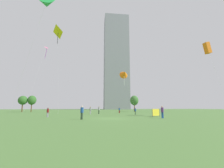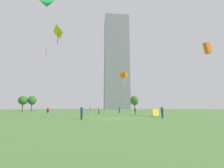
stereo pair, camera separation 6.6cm
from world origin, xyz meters
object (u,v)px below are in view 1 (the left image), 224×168
object	(u,v)px
kite_flying_1	(58,33)
distant_highrise_0	(116,62)
event_banner	(156,112)
kite_flying_2	(46,49)
kite_flying_4	(207,48)
person_standing_2	(99,109)
person_standing_3	(119,110)
park_tree_2	(32,100)
person_standing_1	(162,111)
park_tree_0	(23,100)
person_standing_6	(48,112)
park_tree_1	(134,100)
kite_flying_0	(46,1)
kite_flying_3	(124,74)
person_standing_4	(90,110)
person_standing_0	(82,111)

from	to	relation	value
kite_flying_1	distant_highrise_0	size ratio (longest dim) A/B	0.24
event_banner	kite_flying_2	bearing A→B (deg)	130.10
kite_flying_4	person_standing_2	bearing A→B (deg)	138.63
person_standing_2	distant_highrise_0	bearing A→B (deg)	-53.89
person_standing_3	park_tree_2	bearing A→B (deg)	126.86
person_standing_1	park_tree_0	size ratio (longest dim) A/B	0.31
person_standing_6	event_banner	distance (m)	18.48
park_tree_1	event_banner	world-z (taller)	park_tree_1
kite_flying_0	park_tree_1	distance (m)	43.68
person_standing_6	park_tree_2	size ratio (longest dim) A/B	0.26
kite_flying_1	park_tree_0	world-z (taller)	kite_flying_1
kite_flying_1	person_standing_1	bearing A→B (deg)	-43.72
kite_flying_3	person_standing_1	bearing A→B (deg)	-96.49
person_standing_4	park_tree_1	xyz separation A→B (m)	(18.69, 19.13, 3.25)
kite_flying_0	kite_flying_2	size ratio (longest dim) A/B	0.93
person_standing_0	park_tree_1	distance (m)	40.72
kite_flying_2	park_tree_2	distance (m)	19.55
person_standing_3	kite_flying_2	size ratio (longest dim) A/B	0.08
person_standing_2	park_tree_0	size ratio (longest dim) A/B	0.33
person_standing_2	person_standing_3	bearing A→B (deg)	-92.92
kite_flying_2	distant_highrise_0	world-z (taller)	distant_highrise_0
person_standing_1	park_tree_1	distance (m)	36.29
person_standing_0	park_tree_1	world-z (taller)	park_tree_1
kite_flying_3	person_standing_6	bearing A→B (deg)	-134.57
park_tree_1	park_tree_2	size ratio (longest dim) A/B	1.05
distant_highrise_0	park_tree_1	bearing A→B (deg)	-92.91
kite_flying_0	park_tree_0	bearing A→B (deg)	110.16
kite_flying_3	event_banner	distance (m)	26.62
park_tree_2	person_standing_4	bearing A→B (deg)	-52.42
person_standing_1	person_standing_3	bearing A→B (deg)	85.06
kite_flying_0	kite_flying_3	world-z (taller)	kite_flying_0
kite_flying_4	kite_flying_0	bearing A→B (deg)	175.19
kite_flying_0	event_banner	xyz separation A→B (m)	(19.15, -0.48, -18.47)
kite_flying_2	person_standing_4	bearing A→B (deg)	-50.61
person_standing_6	kite_flying_0	distance (m)	18.50
park_tree_0	park_tree_1	world-z (taller)	park_tree_1
kite_flying_3	park_tree_2	bearing A→B (deg)	157.38
person_standing_4	park_tree_2	bearing A→B (deg)	78.42
person_standing_1	kite_flying_4	bearing A→B (deg)	4.15
kite_flying_4	event_banner	distance (m)	15.94
kite_flying_0	person_standing_2	bearing A→B (deg)	50.51
person_standing_0	kite_flying_2	size ratio (longest dim) A/B	0.08
person_standing_1	person_standing_4	world-z (taller)	person_standing_4
person_standing_1	person_standing_2	distance (m)	19.22
kite_flying_3	person_standing_0	bearing A→B (deg)	-118.69
kite_flying_4	kite_flying_1	bearing A→B (deg)	152.89
person_standing_2	kite_flying_4	size ratio (longest dim) A/B	0.13
kite_flying_2	kite_flying_1	bearing A→B (deg)	-70.55
person_standing_2	park_tree_1	size ratio (longest dim) A/B	0.30
person_standing_1	person_standing_6	xyz separation A→B (m)	(-17.07, 6.95, -0.14)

